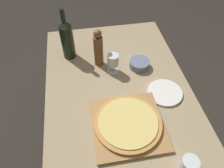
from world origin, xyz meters
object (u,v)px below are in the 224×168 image
pepper_mill (98,49)px  small_bowl (139,64)px  wine_bottle (67,39)px  wine_glass (113,61)px  pizza (129,123)px

pepper_mill → small_bowl: bearing=-16.5°
pepper_mill → small_bowl: pepper_mill is taller
wine_bottle → wine_glass: 0.34m
pizza → small_bowl: 0.46m
pepper_mill → small_bowl: (0.25, -0.08, -0.10)m
wine_bottle → wine_glass: (0.27, -0.20, -0.06)m
small_bowl → wine_bottle: bearing=157.2°
wine_bottle → small_bowl: bearing=-22.8°
pepper_mill → wine_glass: size_ratio=2.00×
small_bowl → pizza: bearing=-111.6°
wine_bottle → wine_glass: bearing=-36.2°
pepper_mill → wine_glass: bearing=-47.2°
pizza → pepper_mill: 0.52m
wine_bottle → small_bowl: size_ratio=2.73×
pizza → pepper_mill: size_ratio=1.33×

